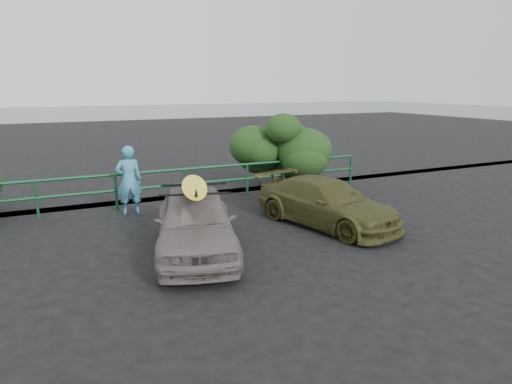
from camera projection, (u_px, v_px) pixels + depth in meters
ground at (213, 266)px, 8.79m from camera, size 80.00×80.00×0.00m
ocean at (58, 112)px, 61.51m from camera, size 200.00×200.00×0.00m
guardrail at (152, 188)px, 13.07m from camera, size 14.00×0.08×1.04m
shrub_right at (295, 153)px, 15.46m from camera, size 3.20×2.40×2.34m
sedan at (195, 222)px, 9.31m from camera, size 2.60×4.22×1.34m
olive_vehicle at (327, 203)px, 11.24m from camera, size 2.54×4.23×1.15m
man at (129, 180)px, 12.17m from camera, size 0.72×0.51×1.86m
roof_rack at (194, 189)px, 9.16m from camera, size 1.56×1.29×0.05m
surfboard at (194, 186)px, 9.14m from camera, size 1.15×2.47×0.07m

